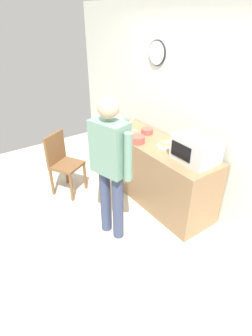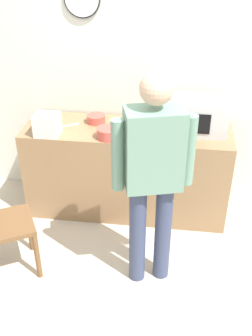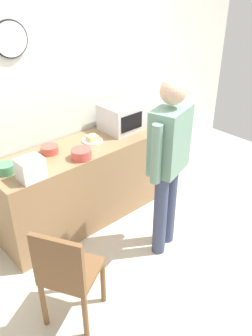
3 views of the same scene
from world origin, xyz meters
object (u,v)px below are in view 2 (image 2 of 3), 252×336
(toaster, at_px, (47,125))
(person_standing, at_px, (153,171))
(microwave, at_px, (199,115))
(spoon_utensil, at_px, (70,125))
(salad_bowl, at_px, (43,118))
(fork_utensil, at_px, (44,114))
(sandwich_plate, at_px, (146,126))
(cereal_bowl, at_px, (96,119))
(mixing_bowl, at_px, (108,133))

(toaster, bearing_deg, person_standing, -35.37)
(microwave, bearing_deg, spoon_utensil, -177.30)
(salad_bowl, relative_size, fork_utensil, 0.95)
(sandwich_plate, distance_m, spoon_utensil, 0.71)
(microwave, xyz_separation_m, sandwich_plate, (-0.48, -0.03, -0.13))
(spoon_utensil, bearing_deg, sandwich_plate, 2.32)
(toaster, bearing_deg, cereal_bowl, 40.06)
(mixing_bowl, bearing_deg, fork_utensil, 149.21)
(person_standing, bearing_deg, salad_bowl, 139.53)
(sandwich_plate, xyz_separation_m, toaster, (-0.85, -0.25, 0.08))
(sandwich_plate, xyz_separation_m, person_standing, (0.13, -0.95, 0.11))
(microwave, xyz_separation_m, salad_bowl, (-1.46, -0.03, -0.11))
(mixing_bowl, distance_m, person_standing, 0.85)
(toaster, xyz_separation_m, person_standing, (0.99, -0.70, 0.03))
(mixing_bowl, distance_m, fork_utensil, 0.84)
(sandwich_plate, height_order, person_standing, person_standing)
(fork_utensil, xyz_separation_m, spoon_utensil, (0.33, -0.23, 0.00))
(fork_utensil, bearing_deg, mixing_bowl, -30.79)
(person_standing, bearing_deg, toaster, 144.63)
(microwave, height_order, cereal_bowl, microwave)
(person_standing, bearing_deg, cereal_bowl, 121.05)
(salad_bowl, distance_m, person_standing, 1.46)
(fork_utensil, bearing_deg, person_standing, -44.44)
(microwave, bearing_deg, salad_bowl, -178.95)
(toaster, relative_size, fork_utensil, 1.29)
(salad_bowl, height_order, toaster, toaster)
(cereal_bowl, height_order, spoon_utensil, cereal_bowl)
(salad_bowl, distance_m, fork_utensil, 0.21)
(person_standing, bearing_deg, mixing_bowl, 121.91)
(microwave, distance_m, mixing_bowl, 0.84)
(mixing_bowl, distance_m, toaster, 0.55)
(sandwich_plate, bearing_deg, microwave, 3.25)
(toaster, bearing_deg, microwave, 11.59)
(cereal_bowl, xyz_separation_m, fork_utensil, (-0.56, 0.13, -0.03))
(salad_bowl, bearing_deg, spoon_utensil, -6.19)
(sandwich_plate, relative_size, person_standing, 0.13)
(microwave, height_order, sandwich_plate, microwave)
(microwave, height_order, toaster, microwave)
(cereal_bowl, relative_size, person_standing, 0.10)
(mixing_bowl, bearing_deg, cereal_bowl, 118.94)
(toaster, distance_m, spoon_utensil, 0.28)
(fork_utensil, relative_size, person_standing, 0.10)
(sandwich_plate, bearing_deg, person_standing, -81.96)
(salad_bowl, bearing_deg, cereal_bowl, 7.92)
(mixing_bowl, height_order, fork_utensil, mixing_bowl)
(microwave, xyz_separation_m, mixing_bowl, (-0.79, -0.26, -0.10))
(mixing_bowl, bearing_deg, toaster, -178.53)
(cereal_bowl, relative_size, spoon_utensil, 1.03)
(sandwich_plate, height_order, cereal_bowl, cereal_bowl)
(fork_utensil, bearing_deg, cereal_bowl, -13.11)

